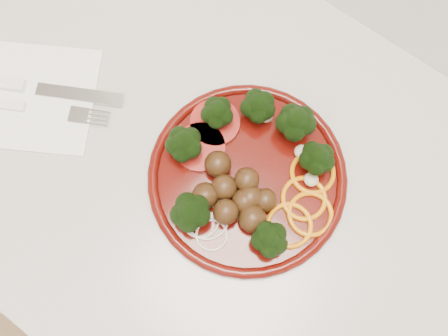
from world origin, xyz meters
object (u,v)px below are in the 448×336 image
Objects in this scene: plate at (247,173)px; napkin at (38,97)px; fork at (12,105)px; knife at (20,86)px.

plate is 1.66× the size of napkin.
plate reaches higher than fork.
knife is at bearing 83.00° from fork.
plate is 0.33m from fork.
plate is 1.25× the size of knife.
fork is at bearing -160.60° from plate.
fork reaches higher than napkin.
knife is at bearing -165.70° from plate.
knife reaches higher than fork.
plate is at bearing -14.06° from knife.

